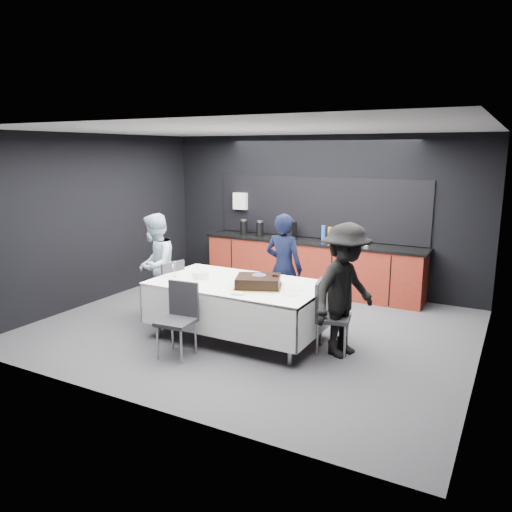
% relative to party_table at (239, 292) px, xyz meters
% --- Properties ---
extents(ground, '(6.00, 6.00, 0.00)m').
position_rel_party_table_xyz_m(ground, '(0.00, 0.40, -0.64)').
color(ground, '#434348').
rests_on(ground, ground).
extents(room_shell, '(6.04, 5.04, 2.82)m').
position_rel_party_table_xyz_m(room_shell, '(0.00, 0.40, 1.22)').
color(room_shell, white).
rests_on(room_shell, ground).
extents(kitchenette, '(4.10, 0.64, 2.05)m').
position_rel_party_table_xyz_m(kitchenette, '(-0.02, 2.62, -0.10)').
color(kitchenette, maroon).
rests_on(kitchenette, ground).
extents(party_table, '(2.32, 1.32, 0.78)m').
position_rel_party_table_xyz_m(party_table, '(0.00, 0.00, 0.00)').
color(party_table, '#99999E').
rests_on(party_table, ground).
extents(cake_assembly, '(0.74, 0.68, 0.18)m').
position_rel_party_table_xyz_m(cake_assembly, '(0.35, -0.09, 0.21)').
color(cake_assembly, gold).
rests_on(cake_assembly, party_table).
extents(plate_stack, '(0.23, 0.23, 0.10)m').
position_rel_party_table_xyz_m(plate_stack, '(-0.57, -0.06, 0.19)').
color(plate_stack, white).
rests_on(plate_stack, party_table).
extents(loose_plate_near, '(0.20, 0.20, 0.01)m').
position_rel_party_table_xyz_m(loose_plate_near, '(-0.46, -0.38, 0.14)').
color(loose_plate_near, white).
rests_on(loose_plate_near, party_table).
extents(loose_plate_right_a, '(0.21, 0.21, 0.01)m').
position_rel_party_table_xyz_m(loose_plate_right_a, '(0.83, 0.07, 0.14)').
color(loose_plate_right_a, white).
rests_on(loose_plate_right_a, party_table).
extents(loose_plate_right_b, '(0.20, 0.20, 0.01)m').
position_rel_party_table_xyz_m(loose_plate_right_b, '(0.86, -0.19, 0.14)').
color(loose_plate_right_b, white).
rests_on(loose_plate_right_b, party_table).
extents(loose_plate_far, '(0.18, 0.18, 0.01)m').
position_rel_party_table_xyz_m(loose_plate_far, '(-0.01, 0.45, 0.14)').
color(loose_plate_far, white).
rests_on(loose_plate_far, party_table).
extents(fork_pile, '(0.18, 0.13, 0.03)m').
position_rel_party_table_xyz_m(fork_pile, '(0.29, -0.51, 0.15)').
color(fork_pile, white).
rests_on(fork_pile, party_table).
extents(champagne_flute, '(0.06, 0.06, 0.22)m').
position_rel_party_table_xyz_m(champagne_flute, '(-0.95, -0.15, 0.30)').
color(champagne_flute, white).
rests_on(champagne_flute, party_table).
extents(chair_left, '(0.50, 0.50, 0.92)m').
position_rel_party_table_xyz_m(chair_left, '(-1.26, 0.08, -0.11)').
color(chair_left, '#28282D').
rests_on(chair_left, ground).
extents(chair_right, '(0.50, 0.50, 0.92)m').
position_rel_party_table_xyz_m(chair_right, '(1.23, 0.11, -0.11)').
color(chair_right, '#28282D').
rests_on(chair_right, ground).
extents(chair_near, '(0.45, 0.45, 0.92)m').
position_rel_party_table_xyz_m(chair_near, '(-0.35, -0.86, -0.11)').
color(chair_near, '#28282D').
rests_on(chair_near, ground).
extents(person_center, '(0.62, 0.43, 1.63)m').
position_rel_party_table_xyz_m(person_center, '(0.25, 0.90, 0.18)').
color(person_center, black).
rests_on(person_center, ground).
extents(person_left, '(0.85, 0.94, 1.59)m').
position_rel_party_table_xyz_m(person_left, '(-1.60, 0.21, 0.15)').
color(person_left, silver).
rests_on(person_left, ground).
extents(person_right, '(0.91, 1.22, 1.68)m').
position_rel_party_table_xyz_m(person_right, '(1.46, 0.11, 0.20)').
color(person_right, black).
rests_on(person_right, ground).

